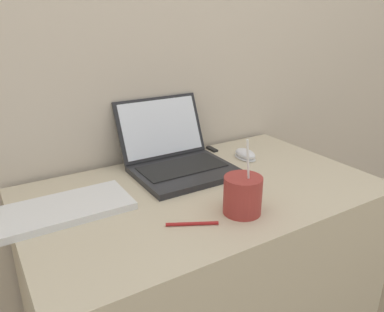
{
  "coord_description": "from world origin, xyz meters",
  "views": [
    {
      "loc": [
        -0.58,
        -0.55,
        1.28
      ],
      "look_at": [
        0.01,
        0.4,
        0.86
      ],
      "focal_mm": 35.0,
      "sensor_mm": 36.0,
      "label": 1
    }
  ],
  "objects_px": {
    "laptop": "(177,156)",
    "external_keyboard": "(53,212)",
    "drink_cup": "(243,194)",
    "pen": "(192,224)",
    "computer_mouse": "(245,154)",
    "usb_stick": "(212,149)"
  },
  "relations": [
    {
      "from": "computer_mouse",
      "to": "external_keyboard",
      "type": "height_order",
      "value": "computer_mouse"
    },
    {
      "from": "drink_cup",
      "to": "computer_mouse",
      "type": "distance_m",
      "value": 0.42
    },
    {
      "from": "drink_cup",
      "to": "computer_mouse",
      "type": "height_order",
      "value": "drink_cup"
    },
    {
      "from": "pen",
      "to": "laptop",
      "type": "bearing_deg",
      "value": 66.75
    },
    {
      "from": "usb_stick",
      "to": "drink_cup",
      "type": "bearing_deg",
      "value": -114.92
    },
    {
      "from": "laptop",
      "to": "external_keyboard",
      "type": "relative_size",
      "value": 0.85
    },
    {
      "from": "drink_cup",
      "to": "external_keyboard",
      "type": "relative_size",
      "value": 0.52
    },
    {
      "from": "drink_cup",
      "to": "pen",
      "type": "distance_m",
      "value": 0.16
    },
    {
      "from": "drink_cup",
      "to": "computer_mouse",
      "type": "xyz_separation_m",
      "value": [
        0.27,
        0.32,
        -0.04
      ]
    },
    {
      "from": "computer_mouse",
      "to": "external_keyboard",
      "type": "relative_size",
      "value": 0.24
    },
    {
      "from": "laptop",
      "to": "usb_stick",
      "type": "distance_m",
      "value": 0.24
    },
    {
      "from": "computer_mouse",
      "to": "laptop",
      "type": "bearing_deg",
      "value": 170.71
    },
    {
      "from": "computer_mouse",
      "to": "external_keyboard",
      "type": "xyz_separation_m",
      "value": [
        -0.71,
        -0.06,
        -0.01
      ]
    },
    {
      "from": "computer_mouse",
      "to": "external_keyboard",
      "type": "distance_m",
      "value": 0.71
    },
    {
      "from": "external_keyboard",
      "to": "pen",
      "type": "distance_m",
      "value": 0.38
    },
    {
      "from": "drink_cup",
      "to": "pen",
      "type": "height_order",
      "value": "drink_cup"
    },
    {
      "from": "external_keyboard",
      "to": "pen",
      "type": "bearing_deg",
      "value": -39.38
    },
    {
      "from": "laptop",
      "to": "external_keyboard",
      "type": "xyz_separation_m",
      "value": [
        -0.44,
        -0.11,
        -0.04
      ]
    },
    {
      "from": "usb_stick",
      "to": "computer_mouse",
      "type": "bearing_deg",
      "value": -68.44
    },
    {
      "from": "external_keyboard",
      "to": "usb_stick",
      "type": "height_order",
      "value": "external_keyboard"
    },
    {
      "from": "computer_mouse",
      "to": "pen",
      "type": "bearing_deg",
      "value": -144.04
    },
    {
      "from": "laptop",
      "to": "computer_mouse",
      "type": "distance_m",
      "value": 0.27
    }
  ]
}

